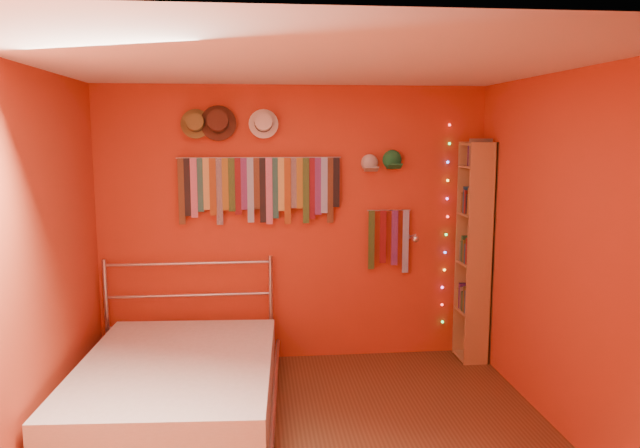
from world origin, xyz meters
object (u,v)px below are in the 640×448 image
object	(u,v)px
tie_rack	(260,186)
reading_lamp	(415,238)
bed	(177,386)
bookshelf	(478,251)

from	to	relation	value
tie_rack	reading_lamp	distance (m)	1.46
tie_rack	bed	size ratio (longest dim) A/B	0.70
tie_rack	bed	xyz separation A→B (m)	(-0.64, -1.07, -1.38)
bookshelf	reading_lamp	bearing A→B (deg)	179.39
bookshelf	bed	bearing A→B (deg)	-160.76
tie_rack	reading_lamp	xyz separation A→B (m)	(1.37, -0.15, -0.47)
bed	reading_lamp	bearing A→B (deg)	27.79
tie_rack	reading_lamp	size ratio (longest dim) A/B	5.30
reading_lamp	bed	distance (m)	2.40
tie_rack	reading_lamp	world-z (taller)	tie_rack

